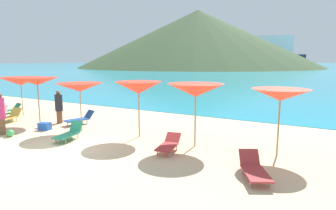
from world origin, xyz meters
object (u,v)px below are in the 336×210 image
object	(u,v)px
cooler_box	(45,126)
lounge_chair_5	(69,133)
umbrella_4	(139,88)
lounge_chair_1	(80,118)
lounge_chair_3	(8,117)
cruise_ship	(255,52)
umbrella_6	(280,95)
beachgoer_1	(0,110)
umbrella_5	(196,90)
beachgoer_2	(59,106)
umbrella_3	(80,87)
umbrella_1	(21,81)
umbrella_2	(37,81)
beach_ball	(10,133)
lounge_chair_6	(169,144)
lounge_chair_7	(9,109)
beachgoer_0	(1,113)
lounge_chair_0	(254,169)

from	to	relation	value
cooler_box	lounge_chair_5	bearing A→B (deg)	-29.20
umbrella_4	lounge_chair_1	xyz separation A→B (m)	(-3.94, 0.49, -1.75)
lounge_chair_3	cruise_ship	world-z (taller)	cruise_ship
umbrella_6	beachgoer_1	world-z (taller)	umbrella_6
umbrella_4	umbrella_5	bearing A→B (deg)	-1.12
beachgoer_2	cruise_ship	xyz separation A→B (m)	(-35.06, 200.97, 8.22)
lounge_chair_3	umbrella_3	bearing A→B (deg)	-7.65
umbrella_1	umbrella_2	size ratio (longest dim) A/B	1.00
lounge_chair_1	beach_ball	size ratio (longest dim) A/B	5.13
lounge_chair_6	lounge_chair_7	size ratio (longest dim) A/B	1.04
umbrella_2	beachgoer_0	bearing A→B (deg)	-76.24
cruise_ship	umbrella_1	bearing A→B (deg)	-94.07
lounge_chair_1	umbrella_5	bearing A→B (deg)	10.33
umbrella_1	umbrella_5	size ratio (longest dim) A/B	1.00
umbrella_1	cooler_box	bearing A→B (deg)	-22.01
lounge_chair_1	lounge_chair_3	size ratio (longest dim) A/B	0.93
lounge_chair_6	beachgoer_1	xyz separation A→B (m)	(-8.55, -0.87, 0.60)
umbrella_3	lounge_chair_3	world-z (taller)	umbrella_3
beachgoer_1	beachgoer_2	world-z (taller)	beachgoer_2
beach_ball	lounge_chair_0	bearing A→B (deg)	4.23
umbrella_1	lounge_chair_1	size ratio (longest dim) A/B	1.52
lounge_chair_1	lounge_chair_7	size ratio (longest dim) A/B	1.06
umbrella_1	umbrella_2	bearing A→B (deg)	-17.92
lounge_chair_3	cruise_ship	bearing A→B (deg)	84.41
lounge_chair_1	beachgoer_1	xyz separation A→B (m)	(-2.58, -2.46, 0.58)
beachgoer_0	lounge_chair_1	bearing A→B (deg)	-40.52
cruise_ship	lounge_chair_1	bearing A→B (deg)	-92.79
lounge_chair_0	lounge_chair_3	bearing A→B (deg)	147.82
umbrella_2	beachgoer_0	distance (m)	2.57
umbrella_3	umbrella_6	world-z (taller)	umbrella_6
lounge_chair_7	beachgoer_2	bearing A→B (deg)	5.00
umbrella_2	beachgoer_2	size ratio (longest dim) A/B	1.40
lounge_chair_1	beachgoer_1	size ratio (longest dim) A/B	0.94
cooler_box	umbrella_2	bearing A→B (deg)	136.27
umbrella_1	lounge_chair_0	distance (m)	14.02
umbrella_5	beachgoer_2	bearing A→B (deg)	178.44
beach_ball	cooler_box	size ratio (longest dim) A/B	0.60
umbrella_2	cruise_ship	world-z (taller)	cruise_ship
lounge_chair_6	beachgoer_0	bearing A→B (deg)	-179.94
umbrella_2	cooler_box	world-z (taller)	umbrella_2
umbrella_6	lounge_chair_6	distance (m)	4.05
umbrella_2	beachgoer_1	size ratio (longest dim) A/B	1.42
umbrella_3	beachgoer_0	bearing A→B (deg)	-138.75
cooler_box	lounge_chair_0	bearing A→B (deg)	-19.12
lounge_chair_5	beachgoer_1	world-z (taller)	beachgoer_1
beachgoer_0	cruise_ship	distance (m)	206.82
lounge_chair_6	cooler_box	size ratio (longest dim) A/B	3.00
umbrella_3	umbrella_4	xyz separation A→B (m)	(2.87, 0.44, 0.08)
lounge_chair_7	beachgoer_2	xyz separation A→B (m)	(4.87, -0.33, 0.62)
beach_ball	lounge_chair_1	bearing A→B (deg)	76.35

